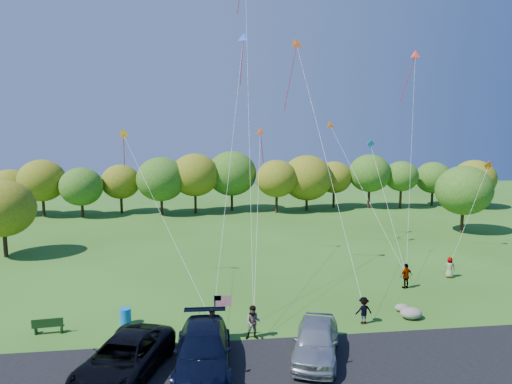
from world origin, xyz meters
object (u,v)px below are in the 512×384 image
Objects in this scene: flyer_a at (213,325)px; flyer_b at (254,322)px; minivan_dark at (124,358)px; minivan_silver at (316,340)px; minivan_navy at (203,350)px; flyer_c at (364,310)px; flyer_e at (450,267)px; park_bench at (48,326)px; trash_barrel at (126,316)px; flyer_d at (406,276)px.

flyer_a is 0.97× the size of flyer_b.
flyer_b is at bearing 44.36° from minivan_dark.
minivan_silver is 2.92× the size of flyer_a.
minivan_navy reaches higher than flyer_c.
minivan_silver is 17.33m from flyer_e.
flyer_a reaches higher than park_bench.
flyer_b is 11.47m from park_bench.
flyer_b is 1.94× the size of trash_barrel.
flyer_b is 1.03× the size of flyer_d.
park_bench is at bearing -169.47° from trash_barrel.
flyer_c is 17.94m from park_bench.
flyer_b is at bearing -53.88° from flyer_a.
minivan_navy is 1.21× the size of minivan_silver.
flyer_a reaches higher than trash_barrel.
minivan_silver is 5.32m from flyer_c.
flyer_c is at bearing 14.52° from flyer_b.
minivan_silver is 3.78m from flyer_b.
trash_barrel reaches higher than park_bench.
flyer_a is at bearing 6.07° from flyer_d.
park_bench is at bearing -179.34° from minivan_silver.
minivan_navy is 3.44× the size of flyer_b.
flyer_b is at bearing -15.85° from park_bench.
flyer_a is at bearing -29.01° from trash_barrel.
flyer_b reaches higher than trash_barrel.
flyer_d is (14.56, 9.55, -0.08)m from minivan_navy.
minivan_silver is at bearing 39.73° from flyer_c.
flyer_a reaches higher than flyer_e.
flyer_c is 7.50m from flyer_d.
minivan_dark is 6.05m from trash_barrel.
park_bench is at bearing 151.18° from minivan_dark.
minivan_navy is 3.89× the size of park_bench.
flyer_c is at bearing 26.39° from minivan_navy.
trash_barrel is (-4.44, 5.75, -0.51)m from minivan_navy.
minivan_navy reaches higher than minivan_dark.
flyer_d is (5.18, 5.43, 0.11)m from flyer_c.
flyer_b is 7.73m from trash_barrel.
minivan_dark is at bearing -52.21° from park_bench.
minivan_dark is 3.60m from minivan_navy.
flyer_d reaches higher than flyer_e.
minivan_navy is 9.90m from park_bench.
flyer_b is (-2.80, 2.54, -0.03)m from minivan_silver.
flyer_a is at bearing 82.18° from minivan_navy.
park_bench is (-4.93, 5.21, -0.46)m from minivan_dark.
park_bench is (-14.09, 4.57, -0.48)m from minivan_silver.
flyer_d is at bearing 33.76° from flyer_b.
minivan_navy is 22.13m from flyer_e.
flyer_e is at bearing 57.94° from minivan_silver.
flyer_d is at bearing 35.93° from minivan_navy.
park_bench is (-23.09, -4.55, -0.42)m from flyer_d.
flyer_b is at bearing 156.50° from minivan_silver.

